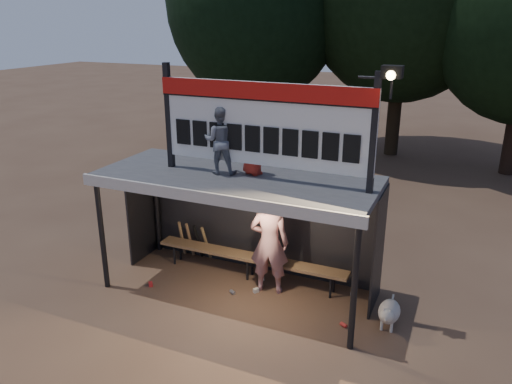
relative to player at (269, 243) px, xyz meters
The scene contains 11 objects.
ground 1.16m from the player, 157.42° to the right, with size 80.00×80.00×0.00m, color #4E3627.
player is the anchor object (origin of this frame).
child_a 2.11m from the player, 164.79° to the right, with size 0.58×0.45×1.20m, color slate.
child_b 1.84m from the player, 169.72° to the right, with size 0.48×0.32×0.99m, color #B3281B.
dugout_shelter 1.01m from the player, behind, with size 5.10×2.08×2.32m.
scoreboard_assembly 2.34m from the player, 87.23° to the right, with size 4.10×0.27×1.99m.
bench 0.85m from the player, 149.42° to the left, with size 4.00×0.35×0.48m.
tree_left 11.69m from the player, 114.95° to the left, with size 6.46×6.46×9.27m.
dog 2.43m from the player, ahead, with size 0.36×0.81×0.49m.
bats 2.15m from the player, 163.38° to the left, with size 0.69×0.35×0.84m.
litter 0.98m from the player, 96.47° to the right, with size 3.92×1.35×0.08m.
Camera 1 is at (3.69, -7.60, 4.97)m, focal length 35.00 mm.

